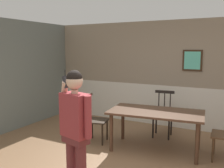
# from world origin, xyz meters

# --- Properties ---
(room_back_partition) EXTENTS (6.72, 0.17, 2.61)m
(room_back_partition) POSITION_xyz_m (0.00, 2.81, 1.25)
(room_back_partition) COLOR gray
(room_back_partition) RESTS_ON ground_plane
(dining_table) EXTENTS (1.83, 1.09, 0.77)m
(dining_table) POSITION_xyz_m (0.05, 1.17, 0.67)
(dining_table) COLOR #4C3323
(dining_table) RESTS_ON ground_plane
(chair_near_window) EXTENTS (0.50, 0.50, 1.00)m
(chair_near_window) POSITION_xyz_m (-1.19, 1.02, 0.48)
(chair_near_window) COLOR #2D2319
(chair_near_window) RESTS_ON ground_plane
(chair_at_table_head) EXTENTS (0.47, 0.47, 1.00)m
(chair_at_table_head) POSITION_xyz_m (-0.05, 2.00, 0.48)
(chair_at_table_head) COLOR black
(chair_at_table_head) RESTS_ON ground_plane
(person_figure) EXTENTS (0.54, 0.30, 1.66)m
(person_figure) POSITION_xyz_m (-0.42, -0.70, 0.95)
(person_figure) COLOR brown
(person_figure) RESTS_ON ground_plane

